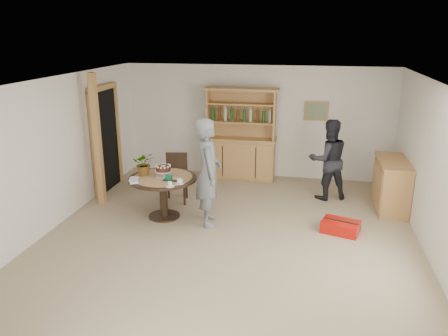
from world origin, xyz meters
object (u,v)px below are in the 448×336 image
(dining_table, at_px, (163,185))
(adult_person, at_px, (328,160))
(teen_boy, at_px, (208,173))
(hutch, at_px, (241,148))
(red_suitcase, at_px, (341,227))
(sideboard, at_px, (392,185))
(dining_chair, at_px, (176,174))

(dining_table, bearing_deg, adult_person, 27.80)
(dining_table, relative_size, teen_boy, 0.65)
(hutch, xyz_separation_m, red_suitcase, (2.08, -2.48, -0.59))
(sideboard, relative_size, teen_boy, 0.68)
(adult_person, bearing_deg, red_suitcase, 78.39)
(adult_person, bearing_deg, hutch, -45.20)
(sideboard, distance_m, dining_chair, 4.08)
(teen_boy, bearing_deg, red_suitcase, -104.03)
(dining_table, bearing_deg, teen_boy, -6.71)
(dining_chair, xyz_separation_m, red_suitcase, (3.10, -0.87, -0.43))
(sideboard, relative_size, adult_person, 0.79)
(adult_person, height_order, red_suitcase, adult_person)
(sideboard, xyz_separation_m, dining_chair, (-4.06, -0.37, 0.06))
(dining_table, height_order, dining_chair, dining_chair)
(hutch, height_order, dining_chair, hutch)
(sideboard, height_order, teen_boy, teen_boy)
(hutch, height_order, sideboard, hutch)
(dining_chair, bearing_deg, hutch, 48.10)
(red_suitcase, bearing_deg, teen_boy, -161.57)
(dining_table, height_order, adult_person, adult_person)
(sideboard, height_order, adult_person, adult_person)
(dining_table, xyz_separation_m, adult_person, (2.88, 1.52, 0.20))
(hutch, distance_m, dining_chair, 1.91)
(dining_table, bearing_deg, dining_chair, 90.92)
(sideboard, distance_m, red_suitcase, 1.61)
(hutch, bearing_deg, sideboard, -22.21)
(dining_table, bearing_deg, sideboard, 16.51)
(red_suitcase, bearing_deg, sideboard, 68.99)
(dining_table, xyz_separation_m, teen_boy, (0.85, -0.10, 0.32))
(hutch, height_order, red_suitcase, hutch)
(hutch, height_order, dining_table, hutch)
(sideboard, relative_size, red_suitcase, 1.83)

